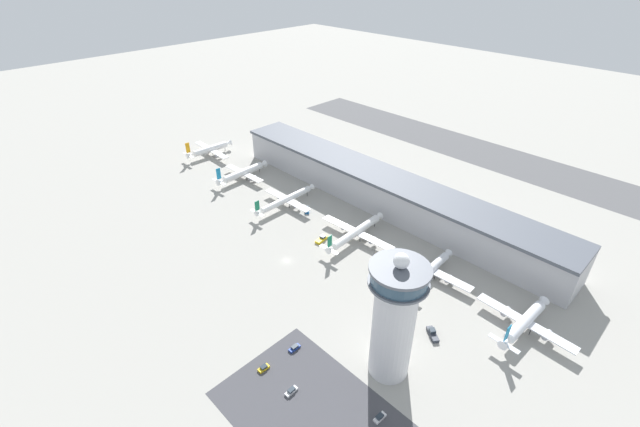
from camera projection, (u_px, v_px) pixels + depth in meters
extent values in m
plane|color=#9E9B93|center=(287.00, 261.00, 197.50)|extent=(1000.00, 1000.00, 0.00)
cube|color=#B2B2B7|center=(383.00, 192.00, 234.40)|extent=(204.80, 22.00, 17.89)
cube|color=#4C515B|center=(384.00, 176.00, 229.22)|extent=(204.80, 25.00, 1.60)
cube|color=#515154|center=(476.00, 151.00, 303.24)|extent=(307.20, 44.00, 0.01)
cylinder|color=silver|center=(393.00, 329.00, 137.09)|extent=(13.59, 13.59, 38.43)
cylinder|color=#565B66|center=(399.00, 283.00, 126.66)|extent=(18.59, 18.59, 0.80)
cylinder|color=#334C60|center=(400.00, 276.00, 125.28)|extent=(17.11, 17.11, 4.38)
cylinder|color=#565B66|center=(400.00, 269.00, 123.85)|extent=(18.59, 18.59, 1.00)
sphere|color=white|center=(401.00, 261.00, 122.31)|extent=(4.80, 4.80, 4.80)
cube|color=#424247|center=(318.00, 419.00, 131.48)|extent=(64.00, 40.00, 0.01)
cylinder|color=white|center=(210.00, 149.00, 294.15)|extent=(5.05, 25.12, 4.27)
cone|color=white|center=(228.00, 143.00, 302.45)|extent=(4.38, 3.97, 4.27)
cone|color=white|center=(191.00, 155.00, 285.48)|extent=(4.00, 5.24, 3.84)
cube|color=white|center=(211.00, 150.00, 294.83)|extent=(38.01, 5.59, 0.44)
cylinder|color=#A8A8B2|center=(207.00, 148.00, 301.03)|extent=(2.49, 4.76, 2.35)
cylinder|color=#A8A8B2|center=(219.00, 154.00, 291.15)|extent=(2.49, 4.76, 2.35)
cube|color=orange|center=(188.00, 148.00, 281.94)|extent=(0.39, 2.81, 6.82)
cube|color=white|center=(188.00, 155.00, 284.43)|extent=(12.00, 2.38, 0.24)
cylinder|color=black|center=(225.00, 149.00, 302.52)|extent=(0.28, 0.28, 2.76)
cylinder|color=black|center=(213.00, 155.00, 293.99)|extent=(0.28, 0.28, 2.76)
cylinder|color=black|center=(208.00, 152.00, 297.70)|extent=(0.28, 0.28, 2.76)
cylinder|color=white|center=(243.00, 172.00, 264.66)|extent=(5.37, 28.09, 4.28)
cone|color=white|center=(263.00, 164.00, 274.49)|extent=(4.43, 4.02, 4.28)
cone|color=white|center=(221.00, 182.00, 254.43)|extent=(4.05, 5.29, 3.86)
cube|color=white|center=(244.00, 173.00, 265.40)|extent=(32.97, 5.67, 0.44)
cylinder|color=#A8A8B2|center=(239.00, 171.00, 270.70)|extent=(2.54, 4.80, 2.36)
cylinder|color=#A8A8B2|center=(253.00, 178.00, 262.72)|extent=(2.54, 4.80, 2.36)
cube|color=#197FB2|center=(219.00, 174.00, 250.84)|extent=(0.41, 2.81, 6.85)
cube|color=white|center=(219.00, 182.00, 253.32)|extent=(12.06, 2.47, 0.24)
cylinder|color=black|center=(259.00, 170.00, 274.29)|extent=(0.28, 0.28, 2.26)
cylinder|color=black|center=(246.00, 179.00, 264.51)|extent=(0.28, 0.28, 2.26)
cylinder|color=black|center=(240.00, 176.00, 267.99)|extent=(0.28, 0.28, 2.26)
cylinder|color=white|center=(286.00, 199.00, 236.56)|extent=(4.02, 34.48, 3.43)
cone|color=white|center=(310.00, 188.00, 247.91)|extent=(3.49, 3.15, 3.43)
cone|color=white|center=(259.00, 212.00, 224.90)|extent=(3.16, 4.17, 3.09)
cube|color=white|center=(287.00, 200.00, 237.30)|extent=(33.80, 4.97, 0.44)
cylinder|color=#A8A8B2|center=(280.00, 196.00, 242.65)|extent=(1.95, 3.81, 1.89)
cylinder|color=#A8A8B2|center=(297.00, 205.00, 234.26)|extent=(1.95, 3.81, 1.89)
cube|color=#14704C|center=(257.00, 206.00, 222.02)|extent=(0.35, 2.80, 5.49)
cube|color=white|center=(257.00, 213.00, 223.97)|extent=(9.65, 2.16, 0.24)
cylinder|color=black|center=(307.00, 194.00, 247.89)|extent=(0.28, 0.28, 2.74)
cylinder|color=black|center=(289.00, 206.00, 236.71)|extent=(0.28, 0.28, 2.74)
cylinder|color=black|center=(284.00, 203.00, 239.56)|extent=(0.28, 0.28, 2.74)
cylinder|color=white|center=(356.00, 232.00, 209.41)|extent=(5.40, 33.51, 3.72)
cone|color=white|center=(378.00, 217.00, 220.87)|extent=(3.89, 3.54, 3.72)
cone|color=white|center=(331.00, 249.00, 197.59)|extent=(3.57, 4.63, 3.35)
cube|color=white|center=(357.00, 232.00, 210.17)|extent=(42.16, 6.51, 0.44)
cylinder|color=#A8A8B2|center=(345.00, 227.00, 216.44)|extent=(2.25, 4.19, 2.05)
cylinder|color=#A8A8B2|center=(373.00, 240.00, 206.35)|extent=(2.25, 4.19, 2.05)
cube|color=#14704C|center=(330.00, 241.00, 194.46)|extent=(0.44, 2.81, 5.96)
cube|color=white|center=(329.00, 249.00, 196.59)|extent=(10.52, 2.52, 0.24)
cylinder|color=black|center=(375.00, 224.00, 220.80)|extent=(0.28, 0.28, 2.75)
cylinder|color=black|center=(360.00, 239.00, 209.55)|extent=(0.28, 0.28, 2.75)
cylinder|color=black|center=(352.00, 235.00, 212.54)|extent=(0.28, 0.28, 2.75)
cylinder|color=silver|center=(431.00, 269.00, 186.08)|extent=(4.72, 25.94, 3.59)
cone|color=silver|center=(447.00, 254.00, 195.10)|extent=(3.73, 3.39, 3.59)
cone|color=silver|center=(412.00, 286.00, 176.73)|extent=(3.42, 4.45, 3.23)
cube|color=silver|center=(431.00, 270.00, 186.74)|extent=(38.67, 6.08, 0.44)
cylinder|color=#A8A8B2|center=(416.00, 263.00, 192.59)|extent=(2.15, 4.03, 1.98)
cylinder|color=#A8A8B2|center=(449.00, 279.00, 183.28)|extent=(2.15, 4.03, 1.98)
cube|color=orange|center=(412.00, 279.00, 173.71)|extent=(0.42, 2.81, 5.75)
cube|color=silver|center=(410.00, 287.00, 175.76)|extent=(10.14, 2.44, 0.24)
cylinder|color=black|center=(443.00, 262.00, 194.89)|extent=(0.28, 0.28, 2.23)
cylinder|color=black|center=(435.00, 277.00, 186.00)|extent=(0.28, 0.28, 2.23)
cylinder|color=black|center=(424.00, 272.00, 188.90)|extent=(0.28, 0.28, 2.23)
cylinder|color=silver|center=(525.00, 321.00, 159.29)|extent=(5.17, 24.94, 4.07)
cone|color=silver|center=(542.00, 303.00, 167.37)|extent=(4.23, 3.84, 4.07)
cone|color=silver|center=(505.00, 342.00, 150.87)|extent=(3.88, 5.04, 3.66)
cube|color=silver|center=(525.00, 322.00, 159.95)|extent=(38.12, 6.09, 0.44)
cylinder|color=#A8A8B2|center=(506.00, 311.00, 166.19)|extent=(2.44, 4.57, 2.24)
cylinder|color=#A8A8B2|center=(547.00, 335.00, 156.17)|extent=(2.44, 4.57, 2.24)
cube|color=#197FB2|center=(508.00, 333.00, 147.51)|extent=(0.42, 2.81, 6.51)
cube|color=silver|center=(504.00, 343.00, 149.88)|extent=(11.48, 2.51, 0.24)
cylinder|color=black|center=(536.00, 313.00, 167.47)|extent=(0.28, 0.28, 2.78)
cylinder|color=black|center=(530.00, 332.00, 159.15)|extent=(0.28, 0.28, 2.78)
cylinder|color=black|center=(515.00, 324.00, 162.73)|extent=(0.28, 0.28, 2.78)
cube|color=black|center=(322.00, 240.00, 211.12)|extent=(3.34, 6.93, 0.12)
cube|color=gold|center=(322.00, 239.00, 210.79)|extent=(3.61, 8.20, 1.34)
cube|color=#232D38|center=(323.00, 237.00, 210.68)|extent=(2.55, 2.66, 1.10)
cube|color=black|center=(307.00, 211.00, 234.07)|extent=(5.09, 4.82, 0.12)
cube|color=#195699|center=(307.00, 210.00, 233.67)|extent=(5.84, 5.49, 1.61)
cube|color=#232D38|center=(307.00, 207.00, 233.38)|extent=(2.62, 2.66, 1.32)
cube|color=black|center=(432.00, 336.00, 159.54)|extent=(6.32, 5.46, 0.12)
cube|color=#2D333D|center=(433.00, 334.00, 159.20)|extent=(7.33, 6.23, 1.39)
cube|color=#232D38|center=(432.00, 330.00, 159.14)|extent=(3.01, 2.99, 1.14)
cube|color=black|center=(295.00, 349.00, 154.28)|extent=(1.78, 3.84, 0.12)
cube|color=navy|center=(294.00, 348.00, 154.10)|extent=(1.86, 4.57, 0.82)
cube|color=#232D38|center=(295.00, 347.00, 153.77)|extent=(1.61, 2.52, 0.67)
cube|color=black|center=(291.00, 392.00, 139.32)|extent=(1.76, 3.88, 0.12)
cube|color=silver|center=(291.00, 391.00, 139.13)|extent=(1.85, 4.61, 0.84)
cube|color=#232D38|center=(291.00, 390.00, 138.79)|extent=(1.58, 2.55, 0.69)
cube|color=black|center=(380.00, 418.00, 131.57)|extent=(1.87, 3.78, 0.12)
cube|color=silver|center=(380.00, 418.00, 131.37)|extent=(1.97, 4.48, 0.88)
cube|color=#232D38|center=(380.00, 416.00, 130.88)|extent=(1.67, 2.49, 0.72)
cube|color=black|center=(264.00, 369.00, 146.91)|extent=(1.87, 3.44, 0.12)
cube|color=gold|center=(264.00, 368.00, 146.72)|extent=(1.97, 4.08, 0.84)
cube|color=#232D38|center=(264.00, 367.00, 146.37)|extent=(1.69, 2.27, 0.69)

